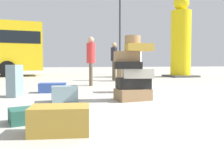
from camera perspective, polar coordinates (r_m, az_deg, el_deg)
ground_plane at (r=4.68m, az=13.07°, el=-6.85°), size 80.00×80.00×0.00m
suitcase_tower at (r=4.86m, az=5.18°, el=0.16°), size 0.88×0.57×1.35m
suitcase_slate_upright_blue at (r=5.82m, az=-22.77°, el=-1.43°), size 0.34×0.47×0.74m
suitcase_tan_foreground_near at (r=2.68m, az=-12.65°, el=-10.79°), size 0.70×0.49×0.31m
suitcase_slate_right_side at (r=4.83m, az=-11.58°, el=-4.65°), size 0.51×0.32×0.32m
suitcase_navy_left_side at (r=6.36m, az=-14.37°, el=-3.17°), size 0.73×0.43×0.25m
suitcase_teal_foreground_far at (r=3.31m, az=-19.45°, el=-9.34°), size 0.59×0.48×0.19m
suitcase_brown_white_trunk at (r=6.20m, az=2.82°, el=-1.47°), size 0.27×0.38×0.63m
person_bearded_onlooker at (r=10.40m, az=0.51°, el=4.14°), size 0.30×0.34×1.70m
person_tourist_with_camera at (r=10.09m, az=6.40°, el=3.80°), size 0.30×0.30×1.60m
person_passerby_in_red at (r=8.08m, az=-5.21°, el=4.38°), size 0.30×0.34×1.69m
yellow_dummy_statue at (r=13.72m, az=16.54°, el=7.96°), size 1.55×1.55×4.55m
lamp_post at (r=15.71m, az=1.97°, el=14.91°), size 0.36×0.36×6.25m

